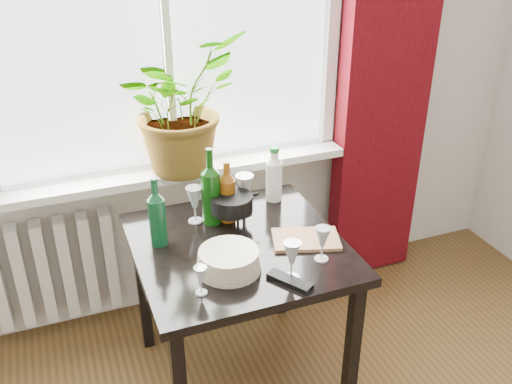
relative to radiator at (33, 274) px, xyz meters
name	(u,v)px	position (x,y,z in m)	size (l,w,h in m)	color
window	(163,4)	(0.75, 0.04, 1.22)	(1.72, 0.08, 1.62)	white
windowsill	(178,171)	(0.75, -0.03, 0.44)	(1.72, 0.20, 0.04)	white
curtain	(388,56)	(1.87, -0.06, 0.92)	(0.50, 0.12, 2.56)	#3D050B
radiator	(33,274)	(0.00, 0.00, 0.00)	(0.80, 0.10, 0.55)	silver
table	(239,262)	(0.85, -0.63, 0.27)	(0.85, 0.85, 0.74)	black
potted_plant	(179,104)	(0.77, -0.05, 0.79)	(0.58, 0.50, 0.65)	#227F25
wine_bottle_left	(157,212)	(0.54, -0.51, 0.51)	(0.07, 0.07, 0.30)	#0C4020
wine_bottle_right	(211,186)	(0.80, -0.42, 0.54)	(0.08, 0.08, 0.36)	#0D3B0B
bottle_amber	(227,191)	(0.87, -0.43, 0.51)	(0.07, 0.07, 0.29)	brown
cleaning_bottle	(274,174)	(1.14, -0.33, 0.49)	(0.08, 0.08, 0.27)	white
wineglass_front_right	(292,260)	(0.96, -0.93, 0.44)	(0.07, 0.07, 0.16)	#B7BBC5
wineglass_far_right	(322,244)	(1.12, -0.86, 0.43)	(0.06, 0.06, 0.15)	silver
wineglass_back_center	(244,194)	(0.96, -0.40, 0.46)	(0.08, 0.08, 0.20)	#B4BBC2
wineglass_back_left	(195,204)	(0.73, -0.39, 0.45)	(0.07, 0.07, 0.17)	#B2B8BF
wineglass_front_left	(201,280)	(0.61, -0.90, 0.42)	(0.05, 0.05, 0.12)	silver
plate_stack	(229,260)	(0.76, -0.79, 0.40)	(0.25, 0.25, 0.08)	beige
fondue_pot	(232,210)	(0.88, -0.47, 0.43)	(0.21, 0.18, 0.14)	black
tv_remote	(290,281)	(0.94, -0.96, 0.37)	(0.05, 0.18, 0.02)	black
cutting_board	(306,239)	(1.12, -0.71, 0.37)	(0.28, 0.18, 0.01)	#AD774E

